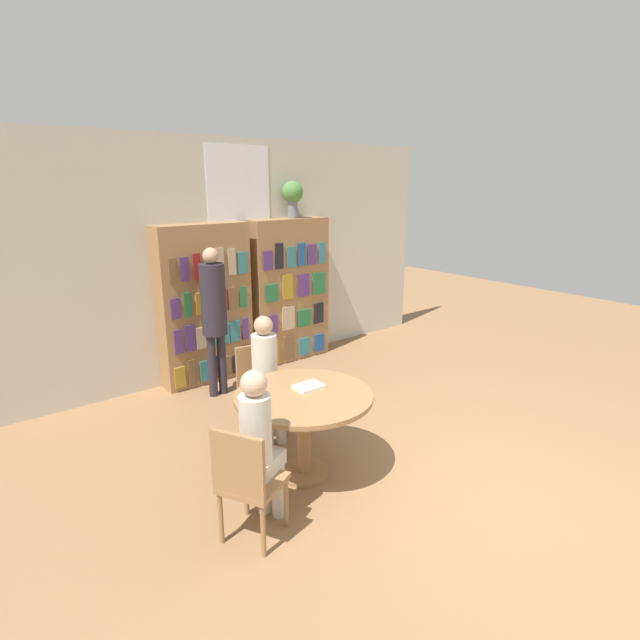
{
  "coord_description": "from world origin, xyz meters",
  "views": [
    {
      "loc": [
        -3.29,
        -1.79,
        2.48
      ],
      "look_at": [
        -0.1,
        2.17,
        1.05
      ],
      "focal_mm": 28.0,
      "sensor_mm": 36.0,
      "label": 1
    }
  ],
  "objects_px": {
    "chair_left_side": "(260,385)",
    "seated_reader_left": "(267,372)",
    "chair_near_camera": "(247,479)",
    "bookshelf_left": "(205,305)",
    "reading_table": "(304,408)",
    "librarian_standing": "(214,308)",
    "flower_vase": "(292,195)",
    "bookshelf_right": "(289,291)",
    "seated_reader_right": "(260,441)"
  },
  "relations": [
    {
      "from": "bookshelf_right",
      "to": "chair_near_camera",
      "type": "distance_m",
      "value": 3.84
    },
    {
      "from": "bookshelf_right",
      "to": "flower_vase",
      "type": "relative_size",
      "value": 4.07
    },
    {
      "from": "bookshelf_right",
      "to": "librarian_standing",
      "type": "height_order",
      "value": "bookshelf_right"
    },
    {
      "from": "reading_table",
      "to": "seated_reader_left",
      "type": "distance_m",
      "value": 0.74
    },
    {
      "from": "reading_table",
      "to": "chair_near_camera",
      "type": "bearing_deg",
      "value": -152.14
    },
    {
      "from": "bookshelf_left",
      "to": "bookshelf_right",
      "type": "bearing_deg",
      "value": 0.01
    },
    {
      "from": "seated_reader_left",
      "to": "seated_reader_right",
      "type": "height_order",
      "value": "seated_reader_right"
    },
    {
      "from": "seated_reader_left",
      "to": "bookshelf_right",
      "type": "bearing_deg",
      "value": -122.71
    },
    {
      "from": "chair_near_camera",
      "to": "seated_reader_right",
      "type": "xyz_separation_m",
      "value": [
        0.16,
        0.09,
        0.2
      ]
    },
    {
      "from": "seated_reader_right",
      "to": "librarian_standing",
      "type": "height_order",
      "value": "librarian_standing"
    },
    {
      "from": "seated_reader_right",
      "to": "librarian_standing",
      "type": "distance_m",
      "value": 2.52
    },
    {
      "from": "chair_left_side",
      "to": "seated_reader_right",
      "type": "height_order",
      "value": "seated_reader_right"
    },
    {
      "from": "chair_near_camera",
      "to": "seated_reader_right",
      "type": "height_order",
      "value": "seated_reader_right"
    },
    {
      "from": "chair_near_camera",
      "to": "librarian_standing",
      "type": "distance_m",
      "value": 2.7
    },
    {
      "from": "chair_near_camera",
      "to": "seated_reader_right",
      "type": "relative_size",
      "value": 0.71
    },
    {
      "from": "bookshelf_right",
      "to": "seated_reader_right",
      "type": "distance_m",
      "value": 3.65
    },
    {
      "from": "seated_reader_right",
      "to": "reading_table",
      "type": "bearing_deg",
      "value": 90.0
    },
    {
      "from": "seated_reader_right",
      "to": "flower_vase",
      "type": "bearing_deg",
      "value": 112.44
    },
    {
      "from": "chair_left_side",
      "to": "seated_reader_left",
      "type": "distance_m",
      "value": 0.27
    },
    {
      "from": "chair_left_side",
      "to": "bookshelf_left",
      "type": "bearing_deg",
      "value": -89.64
    },
    {
      "from": "bookshelf_right",
      "to": "seated_reader_left",
      "type": "bearing_deg",
      "value": -130.85
    },
    {
      "from": "flower_vase",
      "to": "chair_near_camera",
      "type": "height_order",
      "value": "flower_vase"
    },
    {
      "from": "flower_vase",
      "to": "reading_table",
      "type": "height_order",
      "value": "flower_vase"
    },
    {
      "from": "chair_left_side",
      "to": "librarian_standing",
      "type": "height_order",
      "value": "librarian_standing"
    },
    {
      "from": "chair_left_side",
      "to": "bookshelf_right",
      "type": "bearing_deg",
      "value": -125.3
    },
    {
      "from": "seated_reader_right",
      "to": "bookshelf_left",
      "type": "bearing_deg",
      "value": 132.8
    },
    {
      "from": "flower_vase",
      "to": "seated_reader_left",
      "type": "height_order",
      "value": "flower_vase"
    },
    {
      "from": "bookshelf_left",
      "to": "reading_table",
      "type": "bearing_deg",
      "value": -97.91
    },
    {
      "from": "bookshelf_left",
      "to": "chair_near_camera",
      "type": "relative_size",
      "value": 2.22
    },
    {
      "from": "bookshelf_right",
      "to": "reading_table",
      "type": "relative_size",
      "value": 1.7
    },
    {
      "from": "bookshelf_left",
      "to": "seated_reader_left",
      "type": "bearing_deg",
      "value": -97.82
    },
    {
      "from": "bookshelf_right",
      "to": "chair_near_camera",
      "type": "bearing_deg",
      "value": -129.88
    },
    {
      "from": "chair_left_side",
      "to": "seated_reader_left",
      "type": "relative_size",
      "value": 0.72
    },
    {
      "from": "bookshelf_left",
      "to": "reading_table",
      "type": "distance_m",
      "value": 2.54
    },
    {
      "from": "flower_vase",
      "to": "seated_reader_right",
      "type": "relative_size",
      "value": 0.39
    },
    {
      "from": "bookshelf_right",
      "to": "seated_reader_right",
      "type": "relative_size",
      "value": 1.59
    },
    {
      "from": "flower_vase",
      "to": "seated_reader_right",
      "type": "bearing_deg",
      "value": -129.7
    },
    {
      "from": "bookshelf_right",
      "to": "seated_reader_right",
      "type": "bearing_deg",
      "value": -128.77
    },
    {
      "from": "seated_reader_right",
      "to": "librarian_standing",
      "type": "relative_size",
      "value": 0.71
    },
    {
      "from": "flower_vase",
      "to": "bookshelf_right",
      "type": "bearing_deg",
      "value": -176.78
    },
    {
      "from": "chair_near_camera",
      "to": "seated_reader_right",
      "type": "bearing_deg",
      "value": 90.0
    },
    {
      "from": "reading_table",
      "to": "librarian_standing",
      "type": "relative_size",
      "value": 0.66
    },
    {
      "from": "chair_left_side",
      "to": "seated_reader_left",
      "type": "xyz_separation_m",
      "value": [
        -0.03,
        -0.18,
        0.2
      ]
    },
    {
      "from": "bookshelf_right",
      "to": "chair_near_camera",
      "type": "xyz_separation_m",
      "value": [
        -2.44,
        -2.93,
        -0.49
      ]
    },
    {
      "from": "flower_vase",
      "to": "reading_table",
      "type": "xyz_separation_m",
      "value": [
        -1.71,
        -2.5,
        -1.66
      ]
    },
    {
      "from": "bookshelf_left",
      "to": "seated_reader_right",
      "type": "height_order",
      "value": "bookshelf_left"
    },
    {
      "from": "seated_reader_left",
      "to": "chair_left_side",
      "type": "bearing_deg",
      "value": -90.0
    },
    {
      "from": "chair_near_camera",
      "to": "chair_left_side",
      "type": "distance_m",
      "value": 1.64
    },
    {
      "from": "bookshelf_left",
      "to": "flower_vase",
      "type": "height_order",
      "value": "flower_vase"
    },
    {
      "from": "chair_left_side",
      "to": "chair_near_camera",
      "type": "bearing_deg",
      "value": 63.0
    }
  ]
}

